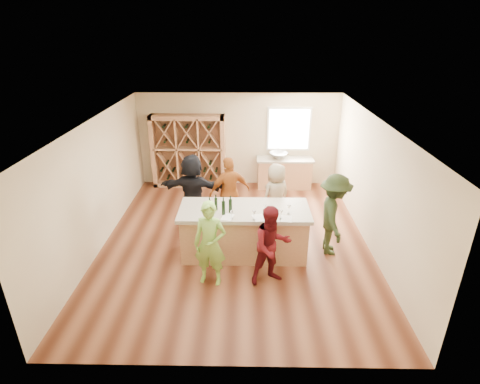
{
  "coord_description": "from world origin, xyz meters",
  "views": [
    {
      "loc": [
        0.23,
        -7.46,
        4.58
      ],
      "look_at": [
        0.1,
        0.2,
        1.15
      ],
      "focal_mm": 28.0,
      "sensor_mm": 36.0,
      "label": 1
    }
  ],
  "objects_px": {
    "wine_rack": "(189,151)",
    "sink": "(278,155)",
    "person_server": "(334,215)",
    "person_far_right": "(276,195)",
    "person_far_mid": "(230,192)",
    "person_far_left": "(193,190)",
    "tasting_counter_base": "(244,233)",
    "person_near_right": "(272,246)",
    "wine_bottle_d": "(223,208)",
    "person_near_left": "(210,244)",
    "wine_bottle_b": "(210,207)",
    "wine_bottle_e": "(230,206)",
    "wine_bottle_c": "(216,204)"
  },
  "relations": [
    {
      "from": "tasting_counter_base",
      "to": "sink",
      "type": "bearing_deg",
      "value": 74.9
    },
    {
      "from": "wine_bottle_b",
      "to": "person_server",
      "type": "bearing_deg",
      "value": 7.18
    },
    {
      "from": "wine_bottle_b",
      "to": "person_near_left",
      "type": "xyz_separation_m",
      "value": [
        0.06,
        -0.78,
        -0.37
      ]
    },
    {
      "from": "sink",
      "to": "wine_bottle_e",
      "type": "bearing_deg",
      "value": -108.31
    },
    {
      "from": "person_near_right",
      "to": "person_far_left",
      "type": "height_order",
      "value": "person_far_left"
    },
    {
      "from": "wine_rack",
      "to": "sink",
      "type": "height_order",
      "value": "wine_rack"
    },
    {
      "from": "sink",
      "to": "person_server",
      "type": "height_order",
      "value": "person_server"
    },
    {
      "from": "wine_rack",
      "to": "person_far_right",
      "type": "xyz_separation_m",
      "value": [
        2.46,
        -2.46,
        -0.3
      ]
    },
    {
      "from": "person_near_left",
      "to": "person_far_mid",
      "type": "height_order",
      "value": "person_far_mid"
    },
    {
      "from": "tasting_counter_base",
      "to": "person_far_mid",
      "type": "relative_size",
      "value": 1.47
    },
    {
      "from": "wine_rack",
      "to": "wine_bottle_e",
      "type": "bearing_deg",
      "value": -70.14
    },
    {
      "from": "wine_bottle_e",
      "to": "sink",
      "type": "bearing_deg",
      "value": 71.69
    },
    {
      "from": "tasting_counter_base",
      "to": "person_server",
      "type": "bearing_deg",
      "value": 2.74
    },
    {
      "from": "person_server",
      "to": "person_far_right",
      "type": "relative_size",
      "value": 1.14
    },
    {
      "from": "tasting_counter_base",
      "to": "wine_bottle_e",
      "type": "distance_m",
      "value": 0.79
    },
    {
      "from": "wine_bottle_c",
      "to": "person_far_left",
      "type": "bearing_deg",
      "value": 116.21
    },
    {
      "from": "person_server",
      "to": "wine_bottle_c",
      "type": "bearing_deg",
      "value": 97.13
    },
    {
      "from": "sink",
      "to": "person_near_left",
      "type": "relative_size",
      "value": 0.32
    },
    {
      "from": "person_far_mid",
      "to": "person_far_left",
      "type": "bearing_deg",
      "value": -24.43
    },
    {
      "from": "wine_bottle_d",
      "to": "person_far_left",
      "type": "distance_m",
      "value": 1.8
    },
    {
      "from": "sink",
      "to": "wine_bottle_c",
      "type": "xyz_separation_m",
      "value": [
        -1.58,
        -3.76,
        0.2
      ]
    },
    {
      "from": "wine_rack",
      "to": "person_near_left",
      "type": "distance_m",
      "value": 4.9
    },
    {
      "from": "wine_bottle_c",
      "to": "wine_bottle_d",
      "type": "distance_m",
      "value": 0.26
    },
    {
      "from": "wine_bottle_e",
      "to": "wine_bottle_c",
      "type": "bearing_deg",
      "value": 160.71
    },
    {
      "from": "wine_rack",
      "to": "person_server",
      "type": "relative_size",
      "value": 1.22
    },
    {
      "from": "wine_bottle_b",
      "to": "person_far_left",
      "type": "distance_m",
      "value": 1.67
    },
    {
      "from": "wine_bottle_e",
      "to": "person_far_left",
      "type": "xyz_separation_m",
      "value": [
        -0.98,
        1.47,
        -0.31
      ]
    },
    {
      "from": "person_far_mid",
      "to": "person_far_right",
      "type": "height_order",
      "value": "person_far_mid"
    },
    {
      "from": "wine_bottle_b",
      "to": "person_far_mid",
      "type": "distance_m",
      "value": 1.59
    },
    {
      "from": "tasting_counter_base",
      "to": "person_far_mid",
      "type": "bearing_deg",
      "value": 105.69
    },
    {
      "from": "wine_rack",
      "to": "person_near_right",
      "type": "distance_m",
      "value": 5.25
    },
    {
      "from": "wine_rack",
      "to": "person_far_mid",
      "type": "xyz_separation_m",
      "value": [
        1.34,
        -2.48,
        -0.22
      ]
    },
    {
      "from": "sink",
      "to": "person_server",
      "type": "distance_m",
      "value": 3.72
    },
    {
      "from": "sink",
      "to": "person_far_mid",
      "type": "relative_size",
      "value": 0.31
    },
    {
      "from": "wine_bottle_b",
      "to": "person_far_mid",
      "type": "bearing_deg",
      "value": 77.61
    },
    {
      "from": "wine_rack",
      "to": "wine_bottle_c",
      "type": "bearing_deg",
      "value": -73.72
    },
    {
      "from": "wine_bottle_e",
      "to": "wine_bottle_d",
      "type": "bearing_deg",
      "value": -146.64
    },
    {
      "from": "wine_rack",
      "to": "sink",
      "type": "relative_size",
      "value": 4.06
    },
    {
      "from": "wine_rack",
      "to": "wine_bottle_d",
      "type": "xyz_separation_m",
      "value": [
        1.28,
        -4.03,
        0.13
      ]
    },
    {
      "from": "sink",
      "to": "wine_bottle_e",
      "type": "xyz_separation_m",
      "value": [
        -1.28,
        -3.87,
        0.21
      ]
    },
    {
      "from": "wine_rack",
      "to": "person_near_right",
      "type": "xyz_separation_m",
      "value": [
        2.22,
        -4.74,
        -0.3
      ]
    },
    {
      "from": "person_near_right",
      "to": "person_far_mid",
      "type": "xyz_separation_m",
      "value": [
        -0.88,
        2.26,
        0.08
      ]
    },
    {
      "from": "tasting_counter_base",
      "to": "person_server",
      "type": "relative_size",
      "value": 1.44
    },
    {
      "from": "wine_bottle_c",
      "to": "person_far_left",
      "type": "height_order",
      "value": "person_far_left"
    },
    {
      "from": "sink",
      "to": "wine_bottle_d",
      "type": "relative_size",
      "value": 1.86
    },
    {
      "from": "person_server",
      "to": "person_near_right",
      "type": "bearing_deg",
      "value": 131.53
    },
    {
      "from": "wine_bottle_b",
      "to": "wine_bottle_d",
      "type": "relative_size",
      "value": 0.98
    },
    {
      "from": "person_near_right",
      "to": "person_server",
      "type": "relative_size",
      "value": 0.88
    },
    {
      "from": "wine_bottle_d",
      "to": "person_server",
      "type": "relative_size",
      "value": 0.16
    },
    {
      "from": "person_near_right",
      "to": "person_far_mid",
      "type": "bearing_deg",
      "value": 91.0
    }
  ]
}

